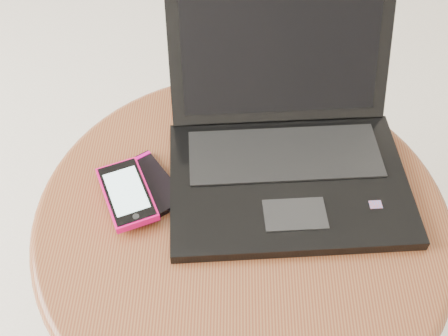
{
  "coord_description": "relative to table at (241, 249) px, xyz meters",
  "views": [
    {
      "loc": [
        0.07,
        -0.43,
        1.09
      ],
      "look_at": [
        0.06,
        0.04,
        0.52
      ],
      "focal_mm": 44.05,
      "sensor_mm": 36.0,
      "label": 1
    }
  ],
  "objects": [
    {
      "name": "table",
      "position": [
        0.0,
        0.0,
        0.0
      ],
      "size": [
        0.58,
        0.58,
        0.46
      ],
      "color": "#57331D",
      "rests_on": "ground"
    },
    {
      "name": "laptop",
      "position": [
        0.06,
        0.09,
        0.14
      ],
      "size": [
        0.35,
        0.34,
        0.21
      ],
      "color": "black",
      "rests_on": "table"
    },
    {
      "name": "phone_black",
      "position": [
        -0.13,
        0.04,
        0.1
      ],
      "size": [
        0.11,
        0.12,
        0.01
      ],
      "color": "black",
      "rests_on": "table"
    },
    {
      "name": "phone_pink",
      "position": [
        -0.16,
        0.02,
        0.12
      ],
      "size": [
        0.1,
        0.13,
        0.01
      ],
      "color": "#D8065C",
      "rests_on": "phone_black"
    }
  ]
}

